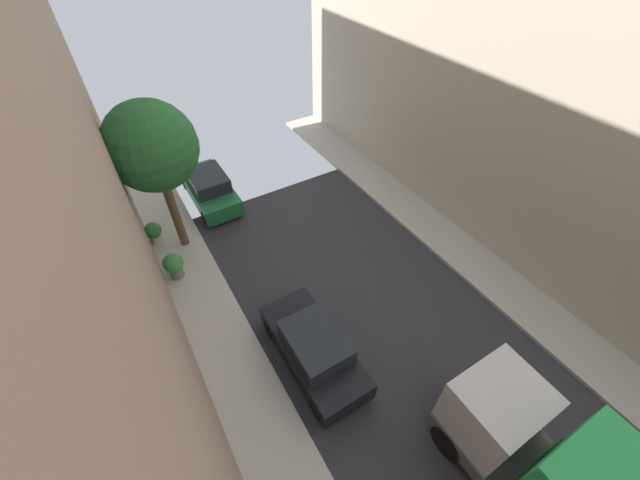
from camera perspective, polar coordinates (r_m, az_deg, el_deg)
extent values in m
cube|color=black|center=(12.26, -0.98, -16.50)|extent=(1.76, 4.20, 0.76)
cube|color=#1E2328|center=(11.59, -0.63, -15.35)|extent=(1.56, 2.10, 0.64)
cylinder|color=black|center=(13.04, -7.56, -13.33)|extent=(0.22, 0.64, 0.64)
cylinder|color=black|center=(13.39, -1.45, -10.52)|extent=(0.22, 0.64, 0.64)
cylinder|color=black|center=(11.72, -0.36, -24.44)|extent=(0.22, 0.64, 0.64)
cylinder|color=black|center=(12.10, 6.43, -20.75)|extent=(0.22, 0.64, 0.64)
cube|color=#1E6638|center=(18.73, -16.52, 7.25)|extent=(1.76, 4.20, 0.76)
cube|color=#1E2328|center=(18.21, -16.81, 8.77)|extent=(1.56, 2.10, 0.64)
cylinder|color=black|center=(20.02, -19.92, 8.16)|extent=(0.22, 0.64, 0.64)
cylinder|color=black|center=(20.25, -15.74, 9.67)|extent=(0.22, 0.64, 0.64)
cylinder|color=black|center=(17.53, -17.11, 3.26)|extent=(0.22, 0.64, 0.64)
cylinder|color=black|center=(17.79, -12.43, 5.02)|extent=(0.22, 0.64, 0.64)
cube|color=#B7B7BC|center=(11.00, 25.30, -22.26)|extent=(2.10, 1.80, 1.70)
cylinder|color=black|center=(11.76, 19.00, -27.16)|extent=(0.30, 0.96, 0.96)
cylinder|color=black|center=(12.67, 25.57, -21.61)|extent=(0.30, 0.96, 0.96)
cylinder|color=brown|center=(15.76, -21.40, 4.03)|extent=(0.34, 0.34, 3.40)
sphere|color=#23602D|center=(14.24, -24.42, 12.90)|extent=(3.15, 3.15, 3.15)
cylinder|color=slate|center=(15.44, -21.12, -4.59)|extent=(0.52, 0.52, 0.41)
sphere|color=#38843D|center=(15.09, -21.60, -3.31)|extent=(0.75, 0.75, 0.75)
cylinder|color=#B2A899|center=(17.25, -23.81, 0.29)|extent=(0.48, 0.48, 0.34)
sphere|color=#2D7233|center=(16.97, -24.23, 1.37)|extent=(0.68, 0.68, 0.68)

